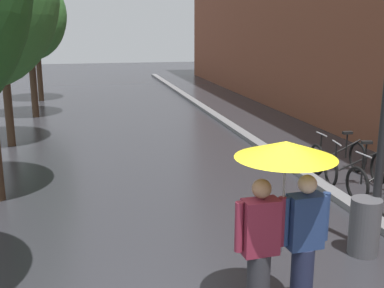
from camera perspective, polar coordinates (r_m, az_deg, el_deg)
kerb_strip at (r=15.09m, az=5.55°, el=1.59°), size 0.30×36.00×0.12m
street_tree_3 at (r=18.26m, az=-18.94°, el=14.20°), size 2.61×2.61×5.15m
street_tree_4 at (r=22.31m, az=-18.19°, el=14.39°), size 2.66×2.66×5.31m
parked_bicycle_1 at (r=9.88m, az=21.50°, el=-4.09°), size 1.13×0.77×0.96m
parked_bicycle_2 at (r=10.55m, az=18.84°, el=-2.76°), size 1.17×0.85×0.96m
parked_bicycle_3 at (r=11.32m, az=16.94°, el=-1.50°), size 1.08×0.70×0.96m
couple_under_umbrella at (r=5.34m, az=10.86°, el=-7.07°), size 1.13×1.10×2.08m
litter_bin at (r=7.49m, az=19.86°, el=-9.25°), size 0.44×0.44×0.85m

